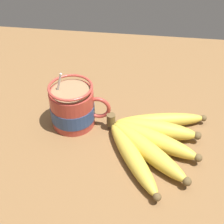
% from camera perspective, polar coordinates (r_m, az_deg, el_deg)
% --- Properties ---
extents(table, '(0.99, 0.99, 0.03)m').
position_cam_1_polar(table, '(0.74, -1.96, -3.65)').
color(table, brown).
rests_on(table, ground).
extents(coffee_mug, '(0.14, 0.10, 0.14)m').
position_cam_1_polar(coffee_mug, '(0.72, -7.16, 0.83)').
color(coffee_mug, '#B23D33').
rests_on(coffee_mug, table).
extents(banana_bunch, '(0.23, 0.26, 0.04)m').
position_cam_1_polar(banana_bunch, '(0.68, 6.99, -5.01)').
color(banana_bunch, brown).
rests_on(banana_bunch, table).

